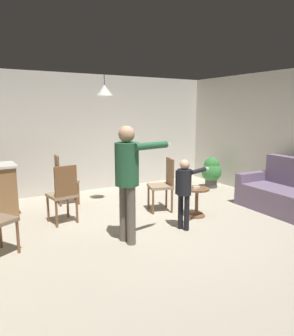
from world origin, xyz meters
TOP-DOWN VIEW (x-y plane):
  - ground at (0.00, 0.00)m, footprint 7.68×7.68m
  - wall_back at (0.00, 3.20)m, footprint 6.40×0.10m
  - couch_floral at (2.54, -0.36)m, footprint 0.94×1.84m
  - side_table_by_couch at (0.93, 0.31)m, footprint 0.44×0.44m
  - person_adult at (-0.65, -0.09)m, footprint 0.86×0.48m
  - person_child at (0.35, -0.09)m, footprint 0.61×0.31m
  - dining_chair_by_counter at (-1.23, 1.15)m, footprint 0.47×0.47m
  - dining_chair_near_wall at (0.61, 0.90)m, footprint 0.52×0.52m
  - dining_chair_spare at (-0.90, 2.31)m, footprint 0.46×0.46m
  - potted_plant_corner at (2.64, 1.86)m, footprint 0.49×0.49m
  - spare_remote_on_table at (0.91, 0.31)m, footprint 0.13×0.04m
  - ceiling_light_pendant at (-0.23, 1.66)m, footprint 0.32×0.32m

SIDE VIEW (x-z plane):
  - ground at x=0.00m, z-range 0.00..0.00m
  - side_table_by_couch at x=0.93m, z-range 0.07..0.59m
  - couch_floral at x=2.54m, z-range -0.17..0.83m
  - potted_plant_corner at x=2.64m, z-range 0.04..0.80m
  - spare_remote_on_table at x=0.91m, z-range 0.52..0.56m
  - dining_chair_by_counter at x=-1.23m, z-range 0.05..1.05m
  - dining_chair_near_wall at x=0.61m, z-range 0.05..1.05m
  - dining_chair_spare at x=-0.90m, z-range 0.05..1.05m
  - person_child at x=0.35m, z-range 0.14..1.27m
  - person_adult at x=-0.65m, z-range 0.20..1.88m
  - wall_back at x=0.00m, z-range 0.00..2.70m
  - ceiling_light_pendant at x=-0.23m, z-range 1.98..2.53m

